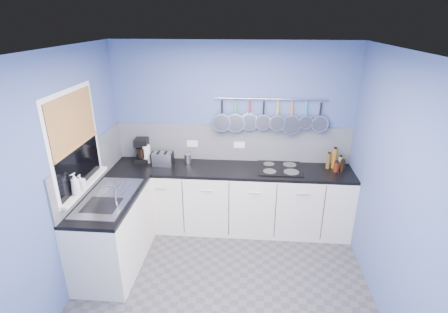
# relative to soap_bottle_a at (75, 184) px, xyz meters

# --- Properties ---
(floor) EXTENTS (3.20, 3.00, 0.02)m
(floor) POSITION_rel_soap_bottle_a_xyz_m (1.53, -0.08, -1.18)
(floor) COLOR #47474C
(floor) RESTS_ON ground
(ceiling) EXTENTS (3.20, 3.00, 0.02)m
(ceiling) POSITION_rel_soap_bottle_a_xyz_m (1.53, -0.08, 1.34)
(ceiling) COLOR white
(ceiling) RESTS_ON ground
(wall_back) EXTENTS (3.20, 0.02, 2.50)m
(wall_back) POSITION_rel_soap_bottle_a_xyz_m (1.53, 1.43, 0.08)
(wall_back) COLOR #455892
(wall_back) RESTS_ON ground
(wall_front) EXTENTS (3.20, 0.02, 2.50)m
(wall_front) POSITION_rel_soap_bottle_a_xyz_m (1.53, -1.59, 0.08)
(wall_front) COLOR #455892
(wall_front) RESTS_ON ground
(wall_left) EXTENTS (0.02, 3.00, 2.50)m
(wall_left) POSITION_rel_soap_bottle_a_xyz_m (-0.08, -0.08, 0.08)
(wall_left) COLOR #455892
(wall_left) RESTS_ON ground
(wall_right) EXTENTS (0.02, 3.00, 2.50)m
(wall_right) POSITION_rel_soap_bottle_a_xyz_m (3.14, -0.08, 0.08)
(wall_right) COLOR #455892
(wall_right) RESTS_ON ground
(backsplash_back) EXTENTS (3.20, 0.02, 0.50)m
(backsplash_back) POSITION_rel_soap_bottle_a_xyz_m (1.53, 1.41, -0.02)
(backsplash_back) COLOR gray
(backsplash_back) RESTS_ON wall_back
(backsplash_left) EXTENTS (0.02, 1.80, 0.50)m
(backsplash_left) POSITION_rel_soap_bottle_a_xyz_m (-0.06, 0.52, -0.02)
(backsplash_left) COLOR gray
(backsplash_left) RESTS_ON wall_left
(cabinet_run_back) EXTENTS (3.20, 0.60, 0.86)m
(cabinet_run_back) POSITION_rel_soap_bottle_a_xyz_m (1.53, 1.12, -0.74)
(cabinet_run_back) COLOR silver
(cabinet_run_back) RESTS_ON ground
(worktop_back) EXTENTS (3.20, 0.60, 0.04)m
(worktop_back) POSITION_rel_soap_bottle_a_xyz_m (1.53, 1.12, -0.29)
(worktop_back) COLOR black
(worktop_back) RESTS_ON cabinet_run_back
(cabinet_run_left) EXTENTS (0.60, 1.20, 0.86)m
(cabinet_run_left) POSITION_rel_soap_bottle_a_xyz_m (0.23, 0.22, -0.74)
(cabinet_run_left) COLOR silver
(cabinet_run_left) RESTS_ON ground
(worktop_left) EXTENTS (0.60, 1.20, 0.04)m
(worktop_left) POSITION_rel_soap_bottle_a_xyz_m (0.23, 0.22, -0.29)
(worktop_left) COLOR black
(worktop_left) RESTS_ON cabinet_run_left
(window_frame) EXTENTS (0.01, 1.00, 1.10)m
(window_frame) POSITION_rel_soap_bottle_a_xyz_m (-0.05, 0.22, 0.38)
(window_frame) COLOR white
(window_frame) RESTS_ON wall_left
(window_glass) EXTENTS (0.01, 0.90, 1.00)m
(window_glass) POSITION_rel_soap_bottle_a_xyz_m (-0.04, 0.22, 0.38)
(window_glass) COLOR black
(window_glass) RESTS_ON wall_left
(bamboo_blind) EXTENTS (0.01, 0.90, 0.55)m
(bamboo_blind) POSITION_rel_soap_bottle_a_xyz_m (-0.03, 0.22, 0.61)
(bamboo_blind) COLOR #A36B35
(bamboo_blind) RESTS_ON wall_left
(window_sill) EXTENTS (0.10, 0.98, 0.03)m
(window_sill) POSITION_rel_soap_bottle_a_xyz_m (-0.02, 0.22, -0.13)
(window_sill) COLOR white
(window_sill) RESTS_ON wall_left
(sink_unit) EXTENTS (0.50, 0.95, 0.01)m
(sink_unit) POSITION_rel_soap_bottle_a_xyz_m (0.23, 0.22, -0.27)
(sink_unit) COLOR silver
(sink_unit) RESTS_ON worktop_left
(mixer_tap) EXTENTS (0.12, 0.08, 0.26)m
(mixer_tap) POSITION_rel_soap_bottle_a_xyz_m (0.39, 0.04, -0.14)
(mixer_tap) COLOR silver
(mixer_tap) RESTS_ON worktop_left
(socket_left) EXTENTS (0.15, 0.01, 0.09)m
(socket_left) POSITION_rel_soap_bottle_a_xyz_m (0.98, 1.40, -0.04)
(socket_left) COLOR white
(socket_left) RESTS_ON backsplash_back
(socket_right) EXTENTS (0.15, 0.01, 0.09)m
(socket_right) POSITION_rel_soap_bottle_a_xyz_m (1.63, 1.40, -0.04)
(socket_right) COLOR white
(socket_right) RESTS_ON backsplash_back
(pot_rail) EXTENTS (1.45, 0.02, 0.02)m
(pot_rail) POSITION_rel_soap_bottle_a_xyz_m (2.03, 1.37, 0.61)
(pot_rail) COLOR silver
(pot_rail) RESTS_ON wall_back
(soap_bottle_a) EXTENTS (0.11, 0.12, 0.24)m
(soap_bottle_a) POSITION_rel_soap_bottle_a_xyz_m (0.00, 0.00, 0.00)
(soap_bottle_a) COLOR white
(soap_bottle_a) RESTS_ON window_sill
(soap_bottle_b) EXTENTS (0.08, 0.08, 0.17)m
(soap_bottle_b) POSITION_rel_soap_bottle_a_xyz_m (0.00, 0.11, -0.03)
(soap_bottle_b) COLOR white
(soap_bottle_b) RESTS_ON window_sill
(paper_towel) EXTENTS (0.13, 0.13, 0.25)m
(paper_towel) POSITION_rel_soap_bottle_a_xyz_m (0.37, 1.23, -0.15)
(paper_towel) COLOR white
(paper_towel) RESTS_ON worktop_back
(coffee_maker) EXTENTS (0.20, 0.22, 0.33)m
(coffee_maker) POSITION_rel_soap_bottle_a_xyz_m (0.30, 1.25, -0.11)
(coffee_maker) COLOR black
(coffee_maker) RESTS_ON worktop_back
(toaster) EXTENTS (0.28, 0.16, 0.18)m
(toaster) POSITION_rel_soap_bottle_a_xyz_m (0.61, 1.15, -0.18)
(toaster) COLOR silver
(toaster) RESTS_ON worktop_back
(canister) EXTENTS (0.11, 0.11, 0.13)m
(canister) POSITION_rel_soap_bottle_a_xyz_m (0.93, 1.25, -0.21)
(canister) COLOR silver
(canister) RESTS_ON worktop_back
(hob) EXTENTS (0.57, 0.50, 0.01)m
(hob) POSITION_rel_soap_bottle_a_xyz_m (2.18, 1.16, -0.26)
(hob) COLOR black
(hob) RESTS_ON worktop_back
(pan_0) EXTENTS (0.25, 0.09, 0.44)m
(pan_0) POSITION_rel_soap_bottle_a_xyz_m (1.40, 1.36, 0.39)
(pan_0) COLOR silver
(pan_0) RESTS_ON pot_rail
(pan_1) EXTENTS (0.26, 0.07, 0.45)m
(pan_1) POSITION_rel_soap_bottle_a_xyz_m (1.58, 1.36, 0.39)
(pan_1) COLOR silver
(pan_1) RESTS_ON pot_rail
(pan_2) EXTENTS (0.23, 0.06, 0.42)m
(pan_2) POSITION_rel_soap_bottle_a_xyz_m (1.76, 1.36, 0.40)
(pan_2) COLOR silver
(pan_2) RESTS_ON pot_rail
(pan_3) EXTENTS (0.22, 0.08, 0.41)m
(pan_3) POSITION_rel_soap_bottle_a_xyz_m (1.94, 1.36, 0.41)
(pan_3) COLOR silver
(pan_3) RESTS_ON pot_rail
(pan_4) EXTENTS (0.22, 0.10, 0.41)m
(pan_4) POSITION_rel_soap_bottle_a_xyz_m (2.12, 1.36, 0.41)
(pan_4) COLOR silver
(pan_4) RESTS_ON pot_rail
(pan_5) EXTENTS (0.26, 0.09, 0.45)m
(pan_5) POSITION_rel_soap_bottle_a_xyz_m (2.30, 1.36, 0.39)
(pan_5) COLOR silver
(pan_5) RESTS_ON pot_rail
(pan_6) EXTENTS (0.19, 0.09, 0.38)m
(pan_6) POSITION_rel_soap_bottle_a_xyz_m (2.48, 1.36, 0.42)
(pan_6) COLOR silver
(pan_6) RESTS_ON pot_rail
(pan_7) EXTENTS (0.22, 0.09, 0.41)m
(pan_7) POSITION_rel_soap_bottle_a_xyz_m (2.67, 1.36, 0.41)
(pan_7) COLOR silver
(pan_7) RESTS_ON pot_rail
(condiment_0) EXTENTS (0.06, 0.06, 0.16)m
(condiment_0) POSITION_rel_soap_bottle_a_xyz_m (2.97, 1.25, -0.19)
(condiment_0) COLOR olive
(condiment_0) RESTS_ON worktop_back
(condiment_1) EXTENTS (0.06, 0.06, 0.27)m
(condiment_1) POSITION_rel_soap_bottle_a_xyz_m (2.88, 1.25, -0.13)
(condiment_1) COLOR #8C5914
(condiment_1) RESTS_ON worktop_back
(condiment_2) EXTENTS (0.05, 0.05, 0.21)m
(condiment_2) POSITION_rel_soap_bottle_a_xyz_m (2.81, 1.23, -0.17)
(condiment_2) COLOR brown
(condiment_2) RESTS_ON worktop_back
(condiment_3) EXTENTS (0.06, 0.06, 0.15)m
(condiment_3) POSITION_rel_soap_bottle_a_xyz_m (2.97, 1.14, -0.19)
(condiment_3) COLOR black
(condiment_3) RESTS_ON worktop_back
(condiment_4) EXTENTS (0.07, 0.07, 0.13)m
(condiment_4) POSITION_rel_soap_bottle_a_xyz_m (2.90, 1.13, -0.21)
(condiment_4) COLOR #4C190C
(condiment_4) RESTS_ON worktop_back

